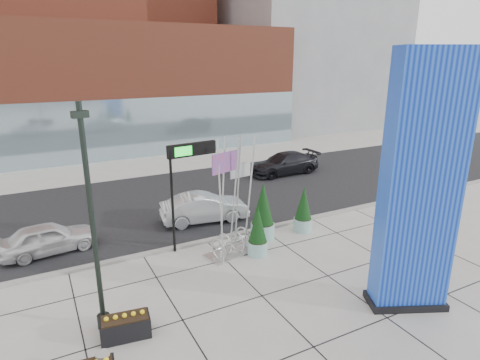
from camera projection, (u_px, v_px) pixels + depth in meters
name	position (u px, v px, depth m)	size (l,w,h in m)	color
ground	(225.00, 289.00, 14.78)	(160.00, 160.00, 0.00)	#9E9991
street_asphalt	(151.00, 205.00, 23.26)	(80.00, 12.00, 0.02)	black
curb_edge	(187.00, 245.00, 18.15)	(80.00, 0.30, 0.12)	gray
tower_podium	(107.00, 89.00, 36.52)	(34.00, 10.00, 11.00)	brown
tower_glass_front	(121.00, 129.00, 33.32)	(34.00, 0.60, 5.00)	#8CA5B2
building_grey_parking	(300.00, 51.00, 50.81)	(20.00, 18.00, 18.00)	slate
blue_pylon	(420.00, 191.00, 12.72)	(2.80, 2.10, 8.54)	#0C2BB4
lamp_post	(95.00, 244.00, 11.87)	(0.48, 0.39, 7.08)	black
public_art_sculpture	(231.00, 224.00, 17.16)	(2.49, 1.66, 5.18)	silver
overhead_street_sign	(189.00, 160.00, 16.89)	(2.24, 0.44, 4.75)	black
round_planter_east	(303.00, 210.00, 19.54)	(0.91, 0.91, 2.27)	#8BBBB2
round_planter_mid	(263.00, 213.00, 18.55)	(1.12, 1.12, 2.79)	#8BBBB2
round_planter_west	(258.00, 232.00, 17.14)	(0.88, 0.88, 2.19)	#8BBBB2
box_planter_north	(125.00, 326.00, 12.19)	(1.56, 0.93, 0.81)	black
car_white_west	(48.00, 238.00, 17.40)	(1.60, 3.97, 1.35)	white
car_silver_mid	(205.00, 208.00, 20.75)	(1.57, 4.49, 1.48)	#B7BBBF
car_dark_east	(284.00, 164.00, 29.35)	(2.17, 5.35, 1.55)	black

